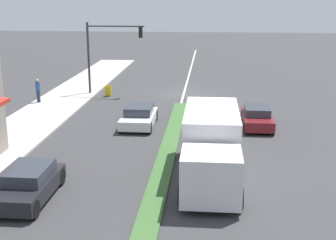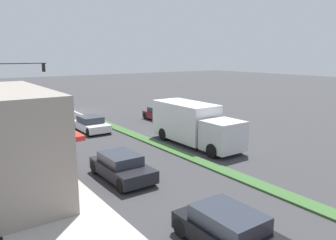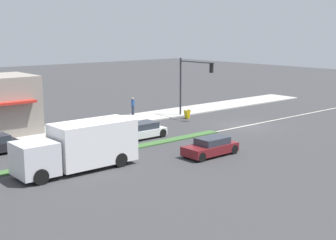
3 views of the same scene
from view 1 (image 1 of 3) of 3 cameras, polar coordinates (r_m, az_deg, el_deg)
name	(u,v)px [view 1 (image 1 of 3)]	position (r m, az deg, el deg)	size (l,w,h in m)	color
ground_plane	(161,176)	(21.02, -0.86, -6.88)	(160.00, 160.00, 0.00)	#38383A
lane_marking_center	(184,93)	(38.25, 1.96, 3.29)	(0.16, 60.00, 0.01)	beige
traffic_signal_main	(106,46)	(37.48, -7.59, 8.95)	(4.59, 0.34, 5.60)	#333338
pedestrian	(38,90)	(35.63, -15.56, 3.54)	(0.34, 0.34, 1.73)	#282D42
warning_aframe_sign	(108,91)	(37.41, -7.31, 3.56)	(0.45, 0.53, 0.84)	yellow
delivery_truck	(211,145)	(20.56, 5.28, -3.10)	(2.44, 7.50, 2.87)	silver
sedan_maroon	(257,117)	(28.97, 10.80, 0.33)	(1.72, 3.94, 1.24)	maroon
sedan_dark	(27,184)	(19.40, -16.77, -7.49)	(1.91, 4.02, 1.29)	black
van_white	(139,116)	(28.70, -3.56, 0.45)	(1.92, 3.92, 1.25)	silver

